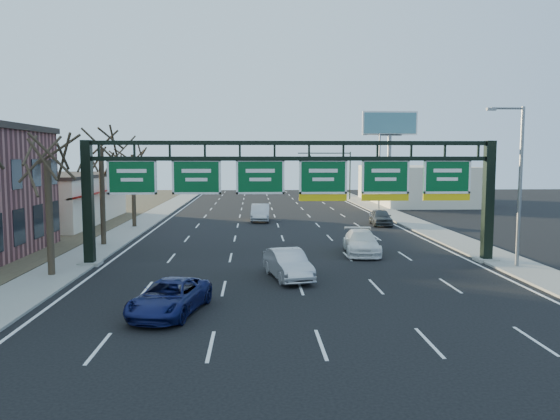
{
  "coord_description": "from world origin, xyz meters",
  "views": [
    {
      "loc": [
        -2.24,
        -23.61,
        6.24
      ],
      "look_at": [
        -0.7,
        7.6,
        3.2
      ],
      "focal_mm": 35.0,
      "sensor_mm": 36.0,
      "label": 1
    }
  ],
  "objects": [
    {
      "name": "building_right_distant",
      "position": [
        20.0,
        50.0,
        2.5
      ],
      "size": [
        12.0,
        20.0,
        5.0
      ],
      "primitive_type": "cube",
      "color": "beige",
      "rests_on": "ground"
    },
    {
      "name": "tree_far",
      "position": [
        -12.8,
        25.0,
        7.48
      ],
      "size": [
        3.6,
        3.6,
        8.86
      ],
      "color": "#2E2519",
      "rests_on": "sidewalk_left"
    },
    {
      "name": "car_white_wagon",
      "position": [
        4.72,
        10.89,
        0.76
      ],
      "size": [
        2.57,
        5.38,
        1.51
      ],
      "primitive_type": "imported",
      "rotation": [
        0.0,
        0.0,
        -0.09
      ],
      "color": "white",
      "rests_on": "ground"
    },
    {
      "name": "car_silver_distant",
      "position": [
        -1.55,
        29.47,
        0.82
      ],
      "size": [
        1.92,
        5.03,
        1.64
      ],
      "primitive_type": "imported",
      "rotation": [
        0.0,
        0.0,
        -0.04
      ],
      "color": "#B1B0B5",
      "rests_on": "ground"
    },
    {
      "name": "tree_mid",
      "position": [
        -12.8,
        15.0,
        7.85
      ],
      "size": [
        3.6,
        3.6,
        9.24
      ],
      "color": "#2E2519",
      "rests_on": "sidewalk_left"
    },
    {
      "name": "sign_gantry",
      "position": [
        0.16,
        8.0,
        4.63
      ],
      "size": [
        24.6,
        1.2,
        7.2
      ],
      "color": "black",
      "rests_on": "ground"
    },
    {
      "name": "billboard_right",
      "position": [
        15.0,
        44.98,
        9.06
      ],
      "size": [
        7.0,
        0.5,
        12.0
      ],
      "color": "slate",
      "rests_on": "ground"
    },
    {
      "name": "lane_markings",
      "position": [
        0.0,
        20.0,
        0.01
      ],
      "size": [
        21.6,
        120.0,
        0.01
      ],
      "primitive_type": "cube",
      "color": "white",
      "rests_on": "ground"
    },
    {
      "name": "cream_strip",
      "position": [
        -21.48,
        29.0,
        2.36
      ],
      "size": [
        10.9,
        18.4,
        4.7
      ],
      "color": "beige",
      "rests_on": "ground"
    },
    {
      "name": "car_silver_sedan",
      "position": [
        -0.48,
        3.94,
        0.75
      ],
      "size": [
        2.55,
        4.8,
        1.5
      ],
      "primitive_type": "imported",
      "rotation": [
        0.0,
        0.0,
        0.22
      ],
      "color": "#AEAEB3",
      "rests_on": "ground"
    },
    {
      "name": "ground",
      "position": [
        0.0,
        0.0,
        0.0
      ],
      "size": [
        160.0,
        160.0,
        0.0
      ],
      "primitive_type": "plane",
      "color": "black",
      "rests_on": "ground"
    },
    {
      "name": "car_grey_far",
      "position": [
        9.46,
        25.69,
        0.74
      ],
      "size": [
        2.05,
        4.46,
        1.48
      ],
      "primitive_type": "imported",
      "rotation": [
        0.0,
        0.0,
        -0.07
      ],
      "color": "#414446",
      "rests_on": "ground"
    },
    {
      "name": "streetlight_far",
      "position": [
        12.47,
        40.0,
        5.08
      ],
      "size": [
        2.15,
        0.22,
        9.0
      ],
      "color": "slate",
      "rests_on": "sidewalk_right"
    },
    {
      "name": "tree_gantry",
      "position": [
        -12.8,
        5.0,
        7.11
      ],
      "size": [
        3.6,
        3.6,
        8.48
      ],
      "color": "#2E2519",
      "rests_on": "sidewalk_left"
    },
    {
      "name": "sidewalk_right",
      "position": [
        12.8,
        20.0,
        0.06
      ],
      "size": [
        3.0,
        120.0,
        0.12
      ],
      "primitive_type": "cube",
      "color": "gray",
      "rests_on": "ground"
    },
    {
      "name": "sidewalk_left",
      "position": [
        -12.8,
        20.0,
        0.06
      ],
      "size": [
        3.0,
        120.0,
        0.12
      ],
      "primitive_type": "cube",
      "color": "gray",
      "rests_on": "ground"
    },
    {
      "name": "streetlight_near",
      "position": [
        12.47,
        6.0,
        5.08
      ],
      "size": [
        2.15,
        0.22,
        9.0
      ],
      "color": "slate",
      "rests_on": "sidewalk_right"
    },
    {
      "name": "car_blue_suv",
      "position": [
        -5.59,
        -2.12,
        0.67
      ],
      "size": [
        3.28,
        5.22,
        1.34
      ],
      "primitive_type": "imported",
      "rotation": [
        0.0,
        0.0,
        -0.23
      ],
      "color": "#121950",
      "rests_on": "ground"
    },
    {
      "name": "traffic_signal_mast",
      "position": [
        5.69,
        55.0,
        5.5
      ],
      "size": [
        10.16,
        0.54,
        7.0
      ],
      "color": "black",
      "rests_on": "ground"
    }
  ]
}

